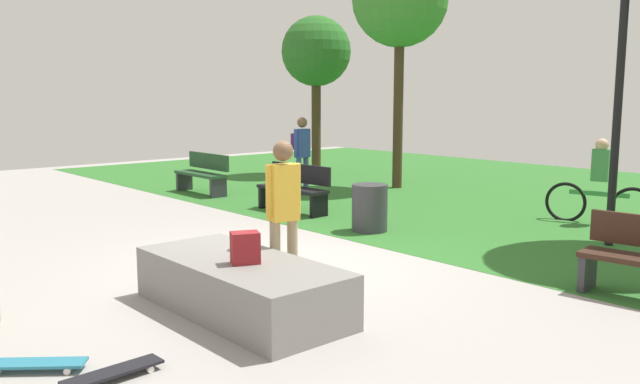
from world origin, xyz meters
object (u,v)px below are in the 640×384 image
Objects in this scene: skateboard_spare at (113,372)px; cyclist_on_bicycle at (599,188)px; concrete_ledge at (241,286)px; skateboard_by_ledge at (36,364)px; tree_broad_elm at (316,53)px; park_bench_far_left at (295,187)px; lamp_post at (620,76)px; pedestrian_with_backpack at (302,148)px; backpack_on_ledge at (245,248)px; park_bench_by_oak at (203,173)px; trash_bin at (370,208)px; tree_young_birch at (400,0)px; skater_watching at (283,205)px.

cyclist_on_bicycle is (-0.42, 9.03, 0.57)m from skateboard_spare.
skateboard_spare is at bearing -68.10° from concrete_ledge.
tree_broad_elm is at bearing 129.07° from skateboard_by_ledge.
concrete_ledge is 5.85m from park_bench_far_left.
cyclist_on_bicycle is at bearing 121.01° from lamp_post.
pedestrian_with_backpack is at bearing -163.90° from cyclist_on_bicycle.
pedestrian_with_backpack is at bearing -46.05° from tree_broad_elm.
tree_broad_elm reaches higher than pedestrian_with_backpack.
cyclist_on_bicycle is (8.64, -1.02, -2.73)m from tree_broad_elm.
skateboard_spare is at bearing 42.57° from backpack_on_ledge.
lamp_post is (9.52, -2.49, -0.86)m from tree_broad_elm.
park_bench_by_oak is at bearing 151.24° from concrete_ledge.
concrete_ledge is at bearing -44.89° from tree_broad_elm.
trash_bin is (-1.95, 3.90, 0.11)m from concrete_ledge.
pedestrian_with_backpack is (-1.58, 1.49, 0.56)m from park_bench_far_left.
pedestrian_with_backpack is at bearing 136.66° from park_bench_far_left.
pedestrian_with_backpack is (-5.73, 5.60, 0.77)m from concrete_ledge.
tree_young_birch reaches higher than trash_bin.
concrete_ledge is 3.19× the size of trash_bin.
trash_bin reaches higher than concrete_ledge.
skateboard_by_ledge is 9.64m from park_bench_by_oak.
tree_young_birch is 3.50m from tree_broad_elm.
park_bench_far_left is 0.91× the size of cyclist_on_bicycle.
skateboard_spare is 0.46× the size of pedestrian_with_backpack.
skater_watching is 1.07× the size of park_bench_far_left.
tree_young_birch is (-4.84, 7.30, 3.38)m from skater_watching.
lamp_post reaches higher than concrete_ledge.
tree_young_birch reaches higher than skater_watching.
trash_bin is 0.44× the size of cyclist_on_bicycle.
tree_young_birch is at bearing 123.52° from skater_watching.
lamp_post is at bearing 82.54° from skateboard_by_ledge.
park_bench_by_oak is 6.05m from tree_young_birch.
park_bench_by_oak is 8.28m from cyclist_on_bicycle.
concrete_ledge is at bearing 92.81° from skateboard_by_ledge.
tree_broad_elm is at bearing 103.61° from park_bench_by_oak.
concrete_ledge reaches higher than skateboard_by_ledge.
tree_broad_elm reaches higher than skateboard_spare.
trash_bin is at bearing -1.29° from park_bench_by_oak.
trash_bin is at bearing -122.75° from cyclist_on_bicycle.
skateboard_spare is 7.95m from lamp_post.
skateboard_by_ledge is 0.18× the size of lamp_post.
lamp_post is at bearing -19.40° from tree_young_birch.
trash_bin is at bearing -5.38° from park_bench_far_left.
park_bench_far_left is at bearing -109.50° from backpack_on_ledge.
park_bench_far_left is (-4.25, 6.21, 0.42)m from skateboard_by_ledge.
pedestrian_with_backpack is (-6.41, 7.30, 0.98)m from skateboard_spare.
concrete_ledge is 1.39× the size of cyclist_on_bicycle.
tree_young_birch is 1.36× the size of lamp_post.
pedestrian_with_backpack is at bearing -105.65° from tree_young_birch.
tree_young_birch reaches higher than cyclist_on_bicycle.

